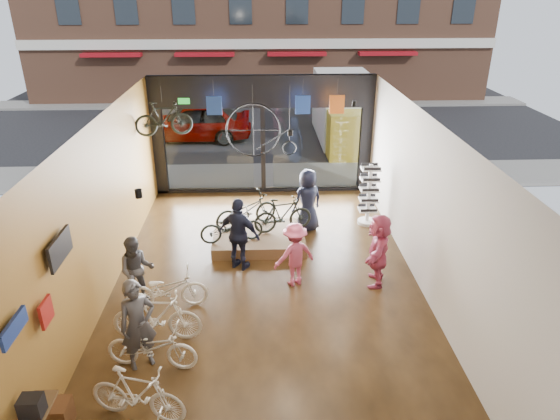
{
  "coord_description": "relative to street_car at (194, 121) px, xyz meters",
  "views": [
    {
      "loc": [
        -0.1,
        -9.48,
        6.36
      ],
      "look_at": [
        0.36,
        1.4,
        1.37
      ],
      "focal_mm": 32.0,
      "sensor_mm": 36.0,
      "label": 1
    }
  ],
  "objects": [
    {
      "name": "ground_plane",
      "position": [
        2.95,
        -12.0,
        -0.86
      ],
      "size": [
        7.0,
        12.0,
        0.04
      ],
      "primitive_type": "cube",
      "color": "black",
      "rests_on": "ground"
    },
    {
      "name": "ceiling",
      "position": [
        2.95,
        -12.0,
        2.98
      ],
      "size": [
        7.0,
        12.0,
        0.04
      ],
      "primitive_type": "cube",
      "color": "black",
      "rests_on": "ground"
    },
    {
      "name": "wall_left",
      "position": [
        -0.57,
        -12.0,
        1.06
      ],
      "size": [
        0.04,
        12.0,
        3.8
      ],
      "primitive_type": "cube",
      "color": "#B28531",
      "rests_on": "ground"
    },
    {
      "name": "wall_right",
      "position": [
        6.47,
        -12.0,
        1.06
      ],
      "size": [
        0.04,
        12.0,
        3.8
      ],
      "primitive_type": "cube",
      "color": "beige",
      "rests_on": "ground"
    },
    {
      "name": "storefront",
      "position": [
        2.95,
        -6.0,
        1.06
      ],
      "size": [
        7.0,
        0.26,
        3.8
      ],
      "primitive_type": null,
      "color": "black",
      "rests_on": "ground"
    },
    {
      "name": "exit_sign",
      "position": [
        0.55,
        -6.12,
        2.21
      ],
      "size": [
        0.35,
        0.06,
        0.18
      ],
      "primitive_type": "cube",
      "color": "#198C26",
      "rests_on": "storefront"
    },
    {
      "name": "street_road",
      "position": [
        2.95,
        3.0,
        -0.85
      ],
      "size": [
        30.0,
        18.0,
        0.02
      ],
      "primitive_type": "cube",
      "color": "black",
      "rests_on": "ground"
    },
    {
      "name": "sidewalk_near",
      "position": [
        2.95,
        -4.8,
        -0.78
      ],
      "size": [
        30.0,
        2.4,
        0.12
      ],
      "primitive_type": "cube",
      "color": "slate",
      "rests_on": "ground"
    },
    {
      "name": "sidewalk_far",
      "position": [
        2.95,
        7.0,
        -0.78
      ],
      "size": [
        30.0,
        2.0,
        0.12
      ],
      "primitive_type": "cube",
      "color": "slate",
      "rests_on": "ground"
    },
    {
      "name": "street_car",
      "position": [
        0.0,
        0.0,
        0.0
      ],
      "size": [
        4.93,
        1.98,
        1.68
      ],
      "primitive_type": "imported",
      "rotation": [
        0.0,
        0.0,
        -1.57
      ],
      "color": "gray",
      "rests_on": "street_road"
    },
    {
      "name": "box_truck",
      "position": [
        6.57,
        -1.0,
        0.53
      ],
      "size": [
        2.31,
        6.93,
        2.73
      ],
      "primitive_type": null,
      "color": "silver",
      "rests_on": "street_road"
    },
    {
      "name": "floor_bike_1",
      "position": [
        0.86,
        -15.49,
        -0.36
      ],
      "size": [
        1.67,
        0.86,
        0.97
      ],
      "primitive_type": "imported",
      "rotation": [
        0.0,
        0.0,
        1.3
      ],
      "color": "beige",
      "rests_on": "ground_plane"
    },
    {
      "name": "floor_bike_2",
      "position": [
        0.86,
        -14.32,
        -0.4
      ],
      "size": [
        1.73,
        0.82,
        0.87
      ],
      "primitive_type": "imported",
      "rotation": [
        0.0,
        0.0,
        1.42
      ],
      "color": "beige",
      "rests_on": "ground_plane"
    },
    {
      "name": "floor_bike_3",
      "position": [
        0.81,
        -13.55,
        -0.32
      ],
      "size": [
        1.76,
        0.6,
        1.04
      ],
      "primitive_type": "imported",
      "rotation": [
        0.0,
        0.0,
        1.51
      ],
      "color": "beige",
      "rests_on": "ground_plane"
    },
    {
      "name": "floor_bike_4",
      "position": [
        0.83,
        -12.51,
        -0.39
      ],
      "size": [
        1.77,
        0.78,
        0.9
      ],
      "primitive_type": "imported",
      "rotation": [
        0.0,
        0.0,
        1.68
      ],
      "color": "beige",
      "rests_on": "ground_plane"
    },
    {
      "name": "display_platform",
      "position": [
        2.78,
        -9.71,
        -0.69
      ],
      "size": [
        2.4,
        1.8,
        0.3
      ],
      "primitive_type": "cube",
      "color": "brown",
      "rests_on": "ground_plane"
    },
    {
      "name": "display_bike_left",
      "position": [
        2.09,
        -10.13,
        -0.12
      ],
      "size": [
        1.68,
        0.85,
        0.84
      ],
      "primitive_type": "imported",
      "rotation": [
        0.0,
        0.0,
        1.76
      ],
      "color": "black",
      "rests_on": "display_platform"
    },
    {
      "name": "display_bike_mid",
      "position": [
        3.42,
        -9.59,
        -0.07
      ],
      "size": [
        1.64,
        0.82,
        0.95
      ],
      "primitive_type": "imported",
      "rotation": [
        0.0,
        0.0,
        1.82
      ],
      "color": "black",
      "rests_on": "display_platform"
    },
    {
      "name": "display_bike_right",
      "position": [
        2.44,
        -9.25,
        -0.08
      ],
      "size": [
        1.85,
        1.34,
        0.93
      ],
      "primitive_type": "imported",
      "rotation": [
        0.0,
        0.0,
        2.04
      ],
      "color": "black",
      "rests_on": "display_platform"
    },
    {
      "name": "customer_0",
      "position": [
        0.65,
        -14.26,
        0.04
      ],
      "size": [
        0.77,
        0.67,
        1.76
      ],
      "primitive_type": "imported",
      "rotation": [
        0.0,
        0.0,
        0.49
      ],
      "color": "#3F3F44",
      "rests_on": "ground_plane"
    },
    {
      "name": "customer_1",
      "position": [
        0.18,
        -12.25,
        -0.06
      ],
      "size": [
        0.85,
        0.72,
        1.55
      ],
      "primitive_type": "imported",
      "rotation": [
        0.0,
        0.0,
        0.19
      ],
      "color": "#3F3F44",
      "rests_on": "ground_plane"
    },
    {
      "name": "customer_2",
      "position": [
        2.32,
        -10.95,
        0.07
      ],
      "size": [
        1.15,
        0.89,
        1.83
      ],
      "primitive_type": "imported",
      "rotation": [
        0.0,
        0.0,
        2.66
      ],
      "color": "#161C33",
      "rests_on": "ground_plane"
    },
    {
      "name": "customer_3",
      "position": [
        3.59,
        -11.7,
        -0.07
      ],
      "size": [
        1.13,
        0.92,
        1.53
      ],
      "primitive_type": "imported",
      "rotation": [
        0.0,
        0.0,
        3.56
      ],
      "color": "#CC4C72",
      "rests_on": "ground_plane"
    },
    {
      "name": "customer_4",
      "position": [
        4.13,
        -8.97,
        0.06
      ],
      "size": [
        1.04,
        0.91,
        1.79
      ],
      "primitive_type": "imported",
      "rotation": [
        0.0,
        0.0,
        3.62
      ],
      "color": "#161C33",
      "rests_on": "ground_plane"
    },
    {
      "name": "customer_5",
      "position": [
        5.47,
        -11.74,
        0.03
      ],
      "size": [
        0.91,
        1.68,
        1.73
      ],
      "primitive_type": "imported",
      "rotation": [
        0.0,
        0.0,
        4.45
      ],
      "color": "#CC4C72",
      "rests_on": "ground_plane"
    },
    {
      "name": "sunglasses_rack",
      "position": [
        5.9,
        -8.62,
        0.06
      ],
      "size": [
        0.6,
        0.53,
        1.79
      ],
      "primitive_type": null,
      "rotation": [
        0.0,
        0.0,
        -0.19
      ],
      "color": "white",
      "rests_on": "ground_plane"
    },
    {
      "name": "wall_merch",
      "position": [
        -0.43,
        -15.5,
        0.46
      ],
      "size": [
        0.4,
        2.4,
        2.6
      ],
      "primitive_type": null,
      "color": "navy",
      "rests_on": "wall_left"
    },
    {
      "name": "penny_farthing",
      "position": [
        2.99,
        -7.72,
        1.66
      ],
      "size": [
        1.95,
        0.06,
        1.56
      ],
      "primitive_type": null,
      "color": "black",
      "rests_on": "ceiling"
    },
    {
      "name": "hung_bike",
      "position": [
        0.2,
        -7.8,
        2.09
      ],
      "size": [
        1.64,
        0.73,
        0.95
      ],
      "primitive_type": "imported",
      "rotation": [
        0.0,
        0.0,
        1.76
      ],
      "color": "black",
      "rests_on": "ceiling"
    },
    {
      "name": "jersey_left",
      "position": [
        1.52,
        -6.8,
        2.21
      ],
      "size": [
        0.45,
        0.03,
        0.55
      ],
      "primitive_type": "cube",
      "color": "#1E3F99",
      "rests_on": "ceiling"
    },
    {
      "name": "jersey_mid",
      "position": [
        4.14,
        -6.8,
        2.21
      ],
      "size": [
        0.45,
        0.03,
        0.55
      ],
      "primitive_type": "cube",
      "color": "#1E3F99",
      "rests_on": "ceiling"
    },
    {
      "name": "jersey_right",
      "position": [
        5.16,
        -6.8,
        2.21
      ],
      "size": [
        0.45,
        0.03,
        0.55
      ],
      "primitive_type": "cube",
      "color": "#CC5919",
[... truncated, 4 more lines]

